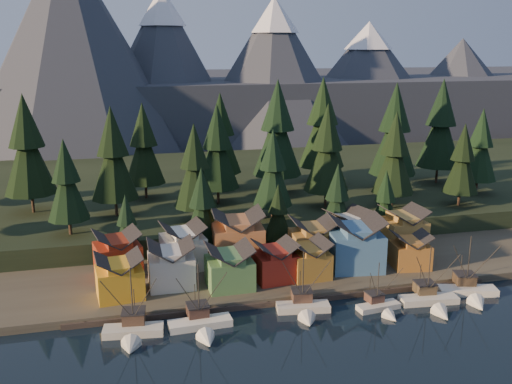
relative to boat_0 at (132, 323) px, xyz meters
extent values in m
plane|color=black|center=(28.42, -9.37, -2.54)|extent=(500.00, 500.00, 0.00)
cube|color=#3B362B|center=(28.42, 30.63, -1.79)|extent=(400.00, 50.00, 1.50)
cube|color=black|center=(28.42, 80.63, 0.46)|extent=(420.00, 100.00, 6.00)
cube|color=#3F352D|center=(28.42, 7.13, -2.04)|extent=(80.00, 4.00, 1.00)
cube|color=#404552|center=(28.42, 230.63, 12.46)|extent=(560.00, 160.00, 30.00)
cone|color=#404552|center=(-16.58, 170.63, 42.46)|extent=(100.00, 100.00, 90.00)
cone|color=#404552|center=(23.42, 188.63, 33.46)|extent=(80.00, 80.00, 72.00)
cone|color=white|center=(23.42, 188.63, 60.82)|extent=(22.40, 22.40, 17.28)
cone|color=#404552|center=(73.42, 176.63, 31.46)|extent=(84.00, 84.00, 68.00)
cone|color=white|center=(73.42, 176.63, 57.30)|extent=(23.52, 23.52, 16.32)
cone|color=#404552|center=(128.42, 192.63, 26.46)|extent=(92.00, 92.00, 58.00)
cone|color=white|center=(128.42, 192.63, 48.50)|extent=(25.76, 25.76, 13.92)
cone|color=#404552|center=(188.42, 200.63, 22.46)|extent=(88.00, 88.00, 50.00)
cube|color=beige|center=(0.14, 1.10, -2.14)|extent=(10.15, 4.61, 1.82)
cone|color=beige|center=(-0.53, -4.23, -2.14)|extent=(3.81, 3.75, 3.41)
cube|color=black|center=(0.14, 1.10, -2.83)|extent=(10.40, 4.70, 0.40)
cube|color=#483426|center=(0.36, 2.88, -0.38)|extent=(4.04, 3.84, 2.05)
cube|color=#2A2727|center=(0.36, 2.88, 0.76)|extent=(4.29, 4.10, 0.23)
cylinder|color=black|center=(0.21, 1.70, 3.83)|extent=(0.20, 0.20, 10.24)
cylinder|color=black|center=(0.62, 4.90, 1.21)|extent=(0.16, 0.16, 5.01)
cube|color=white|center=(11.21, 0.95, -2.16)|extent=(10.84, 3.84, 1.75)
cone|color=white|center=(11.51, -4.90, -2.16)|extent=(3.47, 3.81, 3.29)
cube|color=black|center=(11.21, 0.95, -2.82)|extent=(11.10, 3.91, 0.38)
cube|color=#442D24|center=(11.11, 2.90, -0.46)|extent=(3.67, 3.47, 1.97)
cube|color=#2A2727|center=(11.11, 2.90, 0.64)|extent=(3.90, 3.70, 0.22)
cylinder|color=black|center=(11.17, 1.60, 3.60)|extent=(0.20, 0.20, 9.86)
cylinder|color=black|center=(10.99, 5.11, 1.07)|extent=(0.15, 0.15, 4.82)
cube|color=beige|center=(30.07, 2.59, -2.16)|extent=(9.87, 4.66, 1.75)
cone|color=beige|center=(29.29, -2.56, -2.16)|extent=(3.72, 3.70, 3.27)
cube|color=black|center=(30.07, 2.59, -2.81)|extent=(10.11, 4.75, 0.38)
cube|color=brown|center=(30.33, 4.30, -0.47)|extent=(3.94, 3.76, 1.96)
cube|color=#2A2727|center=(30.33, 4.30, 0.62)|extent=(4.19, 4.01, 0.22)
cylinder|color=black|center=(30.16, 3.16, 3.57)|extent=(0.20, 0.20, 9.82)
cylinder|color=black|center=(30.63, 6.25, 1.06)|extent=(0.15, 0.15, 4.80)
cube|color=beige|center=(43.41, -0.24, -2.24)|extent=(8.16, 3.50, 1.39)
cone|color=beige|center=(43.91, -4.56, -2.24)|extent=(2.90, 2.98, 2.61)
cube|color=black|center=(43.41, -0.24, -2.76)|extent=(8.36, 3.56, 0.30)
cube|color=#50342A|center=(43.25, 1.20, -0.89)|extent=(3.07, 2.91, 1.57)
cube|color=#2A2727|center=(43.25, 1.20, -0.01)|extent=(3.26, 3.11, 0.17)
cylinder|color=black|center=(43.36, 0.24, 2.34)|extent=(0.16, 0.16, 7.84)
cylinder|color=black|center=(43.06, 2.83, 0.33)|extent=(0.12, 0.12, 3.83)
cube|color=beige|center=(53.62, -0.06, -2.16)|extent=(11.01, 4.28, 1.73)
cone|color=beige|center=(53.04, -5.93, -2.16)|extent=(3.58, 3.97, 3.24)
cube|color=black|center=(53.62, -0.06, -2.81)|extent=(11.28, 4.36, 0.38)
cube|color=brown|center=(53.81, 1.89, -0.49)|extent=(3.75, 3.56, 1.94)
cube|color=#2A2727|center=(53.81, 1.89, 0.59)|extent=(3.99, 3.80, 0.22)
cylinder|color=black|center=(53.68, 0.59, 3.50)|extent=(0.19, 0.19, 9.71)
cylinder|color=black|center=(54.03, 4.11, 1.02)|extent=(0.15, 0.15, 4.75)
cube|color=silver|center=(62.87, 1.64, -2.14)|extent=(11.46, 6.03, 1.82)
cone|color=silver|center=(61.37, -4.18, -2.14)|extent=(4.23, 4.47, 3.40)
cube|color=black|center=(62.87, 1.64, -2.83)|extent=(11.74, 6.15, 0.40)
cube|color=#443524|center=(63.37, 3.58, -0.39)|extent=(4.36, 4.20, 2.04)
cube|color=#2A2727|center=(63.37, 3.58, 0.75)|extent=(4.64, 4.48, 0.23)
cylinder|color=black|center=(63.04, 2.29, 3.81)|extent=(0.20, 0.20, 10.21)
cylinder|color=black|center=(63.94, 5.79, 1.20)|extent=(0.16, 0.16, 4.99)
cube|color=gold|center=(-1.61, 13.14, 1.75)|extent=(8.82, 7.91, 5.59)
cube|color=gold|center=(-1.61, 13.14, 5.10)|extent=(5.17, 7.39, 1.14)
cube|color=beige|center=(8.04, 15.86, 2.02)|extent=(8.59, 7.66, 6.13)
cube|color=beige|center=(8.04, 15.86, 5.68)|extent=(4.76, 7.46, 1.19)
cube|color=#4C7B42|center=(18.70, 12.69, 1.77)|extent=(8.54, 7.98, 5.61)
cube|color=#4C7B42|center=(18.70, 12.69, 5.15)|extent=(4.74, 7.77, 1.18)
cube|color=maroon|center=(27.97, 13.73, 1.68)|extent=(8.32, 7.50, 5.45)
cube|color=maroon|center=(27.97, 13.73, 4.94)|extent=(4.85, 7.04, 1.09)
cube|color=#A4742A|center=(34.94, 13.89, 1.59)|extent=(7.78, 7.78, 5.27)
cube|color=#A4742A|center=(34.94, 13.89, 4.74)|extent=(4.46, 7.45, 1.04)
cube|color=#3C668E|center=(45.61, 15.52, 2.80)|extent=(11.53, 10.12, 7.68)
cube|color=#3C668E|center=(45.61, 15.52, 7.35)|extent=(6.86, 9.30, 1.47)
cube|color=#9F6529|center=(56.99, 13.50, 1.46)|extent=(8.05, 7.27, 5.01)
cube|color=#9F6529|center=(56.99, 13.50, 4.47)|extent=(4.78, 6.71, 1.02)
cube|color=maroon|center=(-1.75, 23.53, 2.25)|extent=(9.77, 9.03, 6.59)
cube|color=maroon|center=(-1.75, 23.53, 6.13)|extent=(6.00, 8.15, 1.19)
cube|color=white|center=(11.39, 24.61, 2.36)|extent=(9.34, 8.89, 6.80)
cube|color=white|center=(11.39, 24.61, 6.33)|extent=(5.58, 8.23, 1.18)
cube|color=#A5653A|center=(23.03, 25.37, 2.90)|extent=(11.21, 9.77, 7.88)
cube|color=#A5653A|center=(23.03, 25.37, 7.56)|extent=(6.48, 9.20, 1.48)
cube|color=olive|center=(38.59, 21.73, 2.20)|extent=(9.63, 8.11, 6.49)
cube|color=olive|center=(38.59, 21.73, 6.08)|extent=(5.49, 7.71, 1.29)
cube|color=beige|center=(48.07, 25.22, 2.35)|extent=(10.43, 9.74, 6.79)
cube|color=beige|center=(48.07, 25.22, 6.35)|extent=(6.59, 8.58, 1.23)
cube|color=#AE863D|center=(60.29, 23.04, 2.50)|extent=(8.83, 8.29, 7.08)
cube|color=#AE863D|center=(60.29, 23.04, 6.64)|extent=(4.90, 8.07, 1.23)
cylinder|color=#332319|center=(-21.58, 58.63, 6.03)|extent=(0.70, 0.70, 5.15)
cone|color=black|center=(-21.58, 58.63, 17.19)|extent=(12.58, 12.58, 17.73)
cone|color=black|center=(-21.58, 58.63, 26.34)|extent=(8.58, 8.58, 12.87)
cylinder|color=#332319|center=(-11.58, 38.63, 5.32)|extent=(0.70, 0.70, 3.73)
cone|color=black|center=(-11.58, 38.63, 13.40)|extent=(9.11, 9.11, 12.84)
cone|color=black|center=(-11.58, 38.63, 20.02)|extent=(6.21, 6.21, 9.32)
cylinder|color=#332319|center=(-1.58, 50.63, 5.80)|extent=(0.70, 0.70, 4.68)
cone|color=black|center=(-1.58, 50.63, 15.94)|extent=(11.44, 11.44, 16.13)
cone|color=black|center=(-1.58, 50.63, 24.27)|extent=(7.80, 7.80, 11.70)
cylinder|color=#332319|center=(6.42, 65.63, 5.72)|extent=(0.70, 0.70, 4.53)
cone|color=black|center=(6.42, 65.63, 15.53)|extent=(11.07, 11.07, 15.60)
cone|color=black|center=(6.42, 65.63, 23.58)|extent=(7.55, 7.55, 11.32)
cylinder|color=#332319|center=(16.42, 40.63, 5.50)|extent=(0.70, 0.70, 4.09)
cone|color=black|center=(16.42, 40.63, 14.36)|extent=(10.00, 10.00, 14.09)
cone|color=black|center=(16.42, 40.63, 21.63)|extent=(6.82, 6.82, 10.22)
cylinder|color=#332319|center=(24.42, 55.63, 5.75)|extent=(0.70, 0.70, 4.57)
cone|color=black|center=(24.42, 55.63, 15.66)|extent=(11.18, 11.18, 15.76)
cone|color=black|center=(24.42, 55.63, 23.79)|extent=(7.62, 7.62, 11.44)
cylinder|color=#332319|center=(34.42, 38.63, 5.36)|extent=(0.70, 0.70, 3.81)
cone|color=black|center=(34.42, 38.63, 13.61)|extent=(9.31, 9.31, 13.11)
cone|color=black|center=(34.42, 38.63, 20.38)|extent=(6.34, 6.34, 9.52)
cylinder|color=#332319|center=(42.42, 62.63, 6.23)|extent=(0.70, 0.70, 5.54)
cone|color=black|center=(42.42, 62.63, 18.22)|extent=(13.54, 13.54, 19.07)
cone|color=black|center=(42.42, 62.63, 28.07)|extent=(9.23, 9.23, 13.84)
cylinder|color=#332319|center=(50.42, 45.63, 5.79)|extent=(0.70, 0.70, 4.66)
cone|color=black|center=(50.42, 45.63, 15.88)|extent=(11.38, 11.38, 16.04)
cone|color=black|center=(50.42, 45.63, 24.16)|extent=(7.76, 7.76, 11.64)
cylinder|color=#332319|center=(58.42, 70.63, 6.22)|extent=(0.70, 0.70, 5.53)
cone|color=black|center=(58.42, 70.63, 18.21)|extent=(13.52, 13.52, 19.05)
cone|color=black|center=(58.42, 70.63, 28.04)|extent=(9.22, 9.22, 13.83)
cylinder|color=#332319|center=(66.42, 40.63, 5.63)|extent=(0.70, 0.70, 4.33)
cone|color=black|center=(66.42, 40.63, 15.02)|extent=(10.60, 10.60, 14.93)
cone|color=black|center=(66.42, 40.63, 22.72)|extent=(7.22, 7.22, 10.84)
cylinder|color=#332319|center=(74.42, 56.63, 6.14)|extent=(0.70, 0.70, 5.37)
cone|color=black|center=(74.42, 56.63, 17.77)|extent=(13.12, 13.12, 18.49)
cone|color=black|center=(74.42, 56.63, 27.32)|extent=(8.95, 8.95, 13.42)
cylinder|color=#332319|center=(84.42, 38.63, 5.33)|extent=(0.70, 0.70, 3.75)
cone|color=black|center=(84.42, 38.63, 13.45)|extent=(9.16, 9.16, 12.90)
cone|color=black|center=(84.42, 38.63, 20.11)|extent=(6.24, 6.24, 9.37)
cylinder|color=#332319|center=(92.42, 62.63, 6.18)|extent=(0.70, 0.70, 5.44)
cone|color=black|center=(92.42, 62.63, 17.96)|extent=(13.29, 13.29, 18.73)
cone|color=black|center=(92.42, 62.63, 27.63)|extent=(9.06, 9.06, 13.59)
cylinder|color=#332319|center=(28.42, 72.63, 5.87)|extent=(0.70, 0.70, 4.82)
cone|color=black|center=(28.42, 72.63, 16.30)|extent=(11.78, 11.78, 16.59)
cone|color=black|center=(28.42, 72.63, 24.87)|extent=(8.03, 8.03, 12.04)
cylinder|color=#332319|center=(96.42, 48.63, 5.54)|extent=(0.70, 0.70, 4.17)
cone|color=black|center=(96.42, 48.63, 14.57)|extent=(10.19, 10.19, 14.36)
cone|color=black|center=(96.42, 48.63, 21.98)|extent=(6.95, 6.95, 10.42)
cylinder|color=#332319|center=(0.42, 30.63, 0.26)|extent=(0.70, 0.70, 2.60)
cone|color=black|center=(0.42, 30.63, 5.90)|extent=(6.36, 6.36, 8.97)
cone|color=black|center=(0.42, 30.63, 10.53)|extent=(4.34, 4.34, 6.51)
cylinder|color=#332319|center=(16.42, 30.63, 0.69)|extent=(0.70, 0.70, 3.47)
cone|color=black|center=(16.42, 30.63, 8.21)|extent=(8.48, 8.48, 11.96)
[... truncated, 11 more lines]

